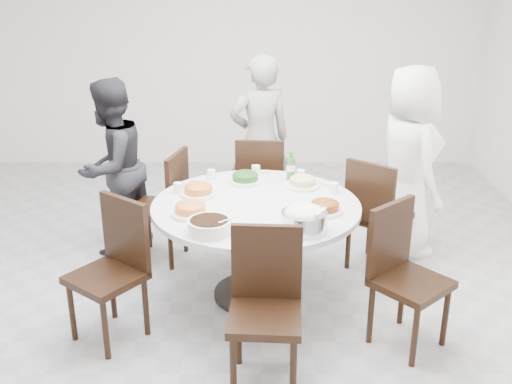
{
  "coord_description": "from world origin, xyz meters",
  "views": [
    {
      "loc": [
        0.3,
        -4.2,
        2.37
      ],
      "look_at": [
        0.3,
        -0.18,
        0.82
      ],
      "focal_mm": 42.0,
      "sensor_mm": 36.0,
      "label": 1
    }
  ],
  "objects_px": {
    "chair_n": "(261,185)",
    "chair_s": "(265,314)",
    "dining_table": "(256,251)",
    "rice_bowl": "(304,221)",
    "beverage_bottle": "(291,166)",
    "chair_sw": "(106,274)",
    "diner_right": "(408,163)",
    "diner_middle": "(260,140)",
    "chair_ne": "(379,214)",
    "chair_nw": "(157,206)",
    "diner_left": "(112,167)",
    "chair_se": "(412,280)",
    "soup_bowl": "(209,226)"
  },
  "relations": [
    {
      "from": "diner_right",
      "to": "chair_nw",
      "type": "bearing_deg",
      "value": 79.18
    },
    {
      "from": "dining_table",
      "to": "rice_bowl",
      "type": "distance_m",
      "value": 0.71
    },
    {
      "from": "diner_middle",
      "to": "diner_left",
      "type": "height_order",
      "value": "diner_middle"
    },
    {
      "from": "rice_bowl",
      "to": "chair_s",
      "type": "bearing_deg",
      "value": -115.2
    },
    {
      "from": "diner_middle",
      "to": "rice_bowl",
      "type": "bearing_deg",
      "value": 81.96
    },
    {
      "from": "chair_nw",
      "to": "diner_left",
      "type": "relative_size",
      "value": 0.63
    },
    {
      "from": "chair_nw",
      "to": "beverage_bottle",
      "type": "bearing_deg",
      "value": 98.37
    },
    {
      "from": "chair_nw",
      "to": "chair_s",
      "type": "relative_size",
      "value": 1.0
    },
    {
      "from": "chair_s",
      "to": "rice_bowl",
      "type": "distance_m",
      "value": 0.7
    },
    {
      "from": "diner_middle",
      "to": "diner_left",
      "type": "distance_m",
      "value": 1.42
    },
    {
      "from": "dining_table",
      "to": "diner_middle",
      "type": "distance_m",
      "value": 1.53
    },
    {
      "from": "chair_nw",
      "to": "soup_bowl",
      "type": "bearing_deg",
      "value": 39.45
    },
    {
      "from": "chair_s",
      "to": "beverage_bottle",
      "type": "distance_m",
      "value": 1.58
    },
    {
      "from": "chair_n",
      "to": "chair_se",
      "type": "bearing_deg",
      "value": 121.96
    },
    {
      "from": "diner_middle",
      "to": "rice_bowl",
      "type": "relative_size",
      "value": 5.37
    },
    {
      "from": "chair_s",
      "to": "rice_bowl",
      "type": "height_order",
      "value": "chair_s"
    },
    {
      "from": "diner_middle",
      "to": "rice_bowl",
      "type": "distance_m",
      "value": 1.95
    },
    {
      "from": "dining_table",
      "to": "chair_se",
      "type": "xyz_separation_m",
      "value": [
        0.99,
        -0.62,
        0.1
      ]
    },
    {
      "from": "chair_n",
      "to": "chair_nw",
      "type": "height_order",
      "value": "same"
    },
    {
      "from": "chair_s",
      "to": "chair_se",
      "type": "bearing_deg",
      "value": 26.23
    },
    {
      "from": "chair_ne",
      "to": "soup_bowl",
      "type": "xyz_separation_m",
      "value": [
        -1.29,
        -0.94,
        0.32
      ]
    },
    {
      "from": "chair_s",
      "to": "chair_se",
      "type": "distance_m",
      "value": 1.02
    },
    {
      "from": "dining_table",
      "to": "diner_middle",
      "type": "xyz_separation_m",
      "value": [
        0.04,
        1.47,
        0.43
      ]
    },
    {
      "from": "chair_s",
      "to": "soup_bowl",
      "type": "bearing_deg",
      "value": 127.44
    },
    {
      "from": "chair_sw",
      "to": "diner_left",
      "type": "height_order",
      "value": "diner_left"
    },
    {
      "from": "diner_left",
      "to": "beverage_bottle",
      "type": "distance_m",
      "value": 1.53
    },
    {
      "from": "chair_ne",
      "to": "chair_s",
      "type": "bearing_deg",
      "value": 97.13
    },
    {
      "from": "dining_table",
      "to": "chair_s",
      "type": "height_order",
      "value": "chair_s"
    },
    {
      "from": "chair_nw",
      "to": "diner_right",
      "type": "height_order",
      "value": "diner_right"
    },
    {
      "from": "chair_sw",
      "to": "diner_right",
      "type": "height_order",
      "value": "diner_right"
    },
    {
      "from": "chair_ne",
      "to": "rice_bowl",
      "type": "xyz_separation_m",
      "value": [
        -0.69,
        -0.91,
        0.34
      ]
    },
    {
      "from": "chair_n",
      "to": "chair_s",
      "type": "xyz_separation_m",
      "value": [
        0.01,
        -2.13,
        0.0
      ]
    },
    {
      "from": "chair_s",
      "to": "chair_se",
      "type": "relative_size",
      "value": 1.0
    },
    {
      "from": "chair_nw",
      "to": "chair_sw",
      "type": "height_order",
      "value": "same"
    },
    {
      "from": "chair_se",
      "to": "diner_middle",
      "type": "bearing_deg",
      "value": 73.25
    },
    {
      "from": "diner_left",
      "to": "beverage_bottle",
      "type": "relative_size",
      "value": 6.41
    },
    {
      "from": "chair_s",
      "to": "diner_right",
      "type": "height_order",
      "value": "diner_right"
    },
    {
      "from": "chair_s",
      "to": "soup_bowl",
      "type": "relative_size",
      "value": 3.37
    },
    {
      "from": "chair_n",
      "to": "chair_nw",
      "type": "distance_m",
      "value": 0.99
    },
    {
      "from": "chair_n",
      "to": "diner_middle",
      "type": "bearing_deg",
      "value": -86.22
    },
    {
      "from": "chair_ne",
      "to": "dining_table",
      "type": "bearing_deg",
      "value": 64.58
    },
    {
      "from": "chair_ne",
      "to": "diner_left",
      "type": "xyz_separation_m",
      "value": [
        -2.21,
        0.36,
        0.28
      ]
    },
    {
      "from": "chair_n",
      "to": "chair_nw",
      "type": "bearing_deg",
      "value": 33.37
    },
    {
      "from": "chair_n",
      "to": "diner_left",
      "type": "bearing_deg",
      "value": 16.63
    },
    {
      "from": "chair_sw",
      "to": "diner_left",
      "type": "xyz_separation_m",
      "value": [
        -0.24,
        1.36,
        0.28
      ]
    },
    {
      "from": "chair_ne",
      "to": "chair_nw",
      "type": "height_order",
      "value": "same"
    },
    {
      "from": "chair_n",
      "to": "beverage_bottle",
      "type": "xyz_separation_m",
      "value": [
        0.23,
        -0.61,
        0.39
      ]
    },
    {
      "from": "chair_sw",
      "to": "beverage_bottle",
      "type": "relative_size",
      "value": 4.06
    },
    {
      "from": "diner_middle",
      "to": "chair_sw",
      "type": "bearing_deg",
      "value": 47.21
    },
    {
      "from": "diner_left",
      "to": "chair_sw",
      "type": "bearing_deg",
      "value": 35.24
    }
  ]
}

